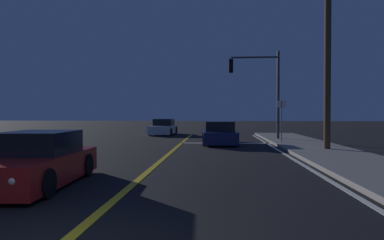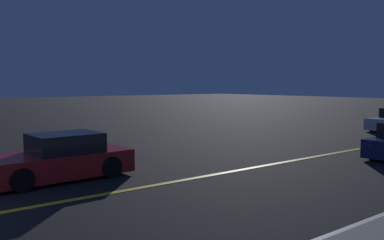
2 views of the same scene
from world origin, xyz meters
TOP-DOWN VIEW (x-y plane):
  - lane_line_center at (0.00, 9.21)m, footprint 0.20×31.32m
  - car_lead_oncoming_red at (-2.40, 4.53)m, footprint 2.07×4.28m

SIDE VIEW (x-z plane):
  - lane_line_center at x=0.00m, z-range 0.00..0.01m
  - car_lead_oncoming_red at x=-2.40m, z-range -0.09..1.25m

